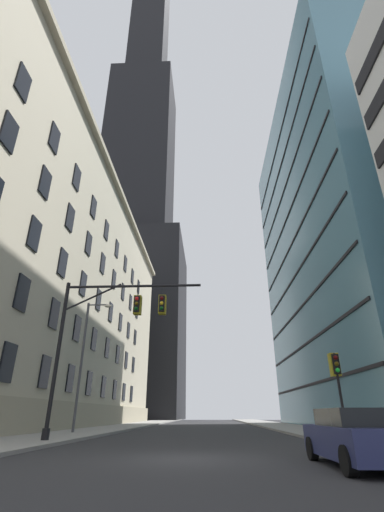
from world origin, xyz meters
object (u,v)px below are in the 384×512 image
Objects in this scene: parked_car at (361,437)px; street_lamppost at (86,353)px; traffic_signal_mast at (115,322)px; traffic_light_near_right at (336,370)px.

street_lamppost is at bearing 130.43° from parked_car.
traffic_signal_mast is at bearing 139.38° from parked_car.
street_lamppost is 2.07× the size of parked_car.
traffic_signal_mast is at bearing -61.96° from street_lamppost.
traffic_signal_mast reaches higher than traffic_light_near_right.
traffic_light_near_right is 0.87× the size of parked_car.
parked_car is at bearing -40.62° from traffic_signal_mast.
street_lamppost is 20.61m from parked_car.
street_lamppost is at bearing 150.18° from traffic_light_near_right.
traffic_signal_mast is at bearing 174.87° from traffic_light_near_right.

